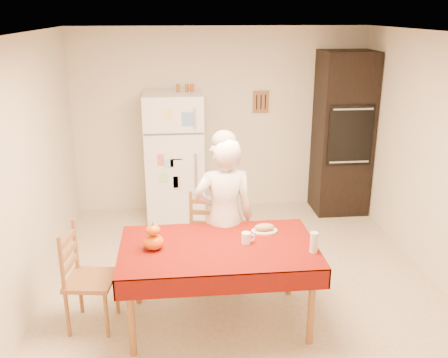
{
  "coord_description": "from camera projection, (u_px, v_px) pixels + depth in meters",
  "views": [
    {
      "loc": [
        -0.65,
        -4.47,
        2.7
      ],
      "look_at": [
        -0.17,
        0.2,
        1.1
      ],
      "focal_mm": 40.0,
      "sensor_mm": 36.0,
      "label": 1
    }
  ],
  "objects": [
    {
      "name": "chair_far",
      "position": [
        207.0,
        236.0,
        5.09
      ],
      "size": [
        0.49,
        0.47,
        0.95
      ],
      "rotation": [
        0.0,
        0.0,
        -0.2
      ],
      "color": "brown",
      "rests_on": "floor"
    },
    {
      "name": "wine_glass",
      "position": [
        314.0,
        242.0,
        4.17
      ],
      "size": [
        0.07,
        0.07,
        0.18
      ],
      "primitive_type": "cylinder",
      "color": "silver",
      "rests_on": "dining_table"
    },
    {
      "name": "floor",
      "position": [
        242.0,
        286.0,
        5.14
      ],
      "size": [
        4.5,
        4.5,
        0.0
      ],
      "primitive_type": "plane",
      "color": "tan",
      "rests_on": "ground"
    },
    {
      "name": "pumpkin_upper",
      "position": [
        153.0,
        230.0,
        4.19
      ],
      "size": [
        0.12,
        0.12,
        0.09
      ],
      "primitive_type": "ellipsoid",
      "color": "#CA3B04",
      "rests_on": "pumpkin_lower"
    },
    {
      "name": "oven_cabinet",
      "position": [
        343.0,
        134.0,
        6.76
      ],
      "size": [
        0.7,
        0.62,
        2.2
      ],
      "color": "black",
      "rests_on": "floor"
    },
    {
      "name": "spice_jar_mid",
      "position": [
        187.0,
        88.0,
        6.35
      ],
      "size": [
        0.05,
        0.05,
        0.1
      ],
      "primitive_type": "cylinder",
      "color": "brown",
      "rests_on": "refrigerator"
    },
    {
      "name": "spice_jar_left",
      "position": [
        178.0,
        88.0,
        6.33
      ],
      "size": [
        0.05,
        0.05,
        0.1
      ],
      "primitive_type": "cylinder",
      "color": "#92541A",
      "rests_on": "refrigerator"
    },
    {
      "name": "bread_plate",
      "position": [
        264.0,
        231.0,
        4.57
      ],
      "size": [
        0.24,
        0.24,
        0.02
      ],
      "primitive_type": "cylinder",
      "color": "silver",
      "rests_on": "dining_table"
    },
    {
      "name": "seated_woman",
      "position": [
        224.0,
        218.0,
        4.77
      ],
      "size": [
        0.59,
        0.4,
        1.61
      ],
      "primitive_type": "imported",
      "rotation": [
        0.0,
        0.0,
        3.16
      ],
      "color": "silver",
      "rests_on": "floor"
    },
    {
      "name": "bread_loaf",
      "position": [
        264.0,
        227.0,
        4.56
      ],
      "size": [
        0.18,
        0.1,
        0.06
      ],
      "primitive_type": "ellipsoid",
      "color": "#9B744C",
      "rests_on": "bread_plate"
    },
    {
      "name": "room_shell",
      "position": [
        244.0,
        132.0,
        4.62
      ],
      "size": [
        4.02,
        4.52,
        2.51
      ],
      "color": "beige",
      "rests_on": "ground"
    },
    {
      "name": "chair_left",
      "position": [
        83.0,
        274.0,
        4.35
      ],
      "size": [
        0.46,
        0.47,
        0.95
      ],
      "rotation": [
        0.0,
        0.0,
        1.43
      ],
      "color": "brown",
      "rests_on": "floor"
    },
    {
      "name": "refrigerator",
      "position": [
        175.0,
        157.0,
        6.57
      ],
      "size": [
        0.75,
        0.74,
        1.7
      ],
      "color": "white",
      "rests_on": "floor"
    },
    {
      "name": "dining_table",
      "position": [
        218.0,
        253.0,
        4.33
      ],
      "size": [
        1.7,
        1.0,
        0.76
      ],
      "color": "brown",
      "rests_on": "floor"
    },
    {
      "name": "coffee_mug",
      "position": [
        246.0,
        238.0,
        4.34
      ],
      "size": [
        0.08,
        0.08,
        0.1
      ],
      "primitive_type": "cylinder",
      "color": "white",
      "rests_on": "dining_table"
    },
    {
      "name": "pumpkin_lower",
      "position": [
        154.0,
        242.0,
        4.23
      ],
      "size": [
        0.17,
        0.17,
        0.13
      ],
      "primitive_type": "ellipsoid",
      "color": "red",
      "rests_on": "dining_table"
    },
    {
      "name": "spice_jar_right",
      "position": [
        192.0,
        88.0,
        6.35
      ],
      "size": [
        0.05,
        0.05,
        0.1
      ],
      "primitive_type": "cylinder",
      "color": "#974B1B",
      "rests_on": "refrigerator"
    }
  ]
}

